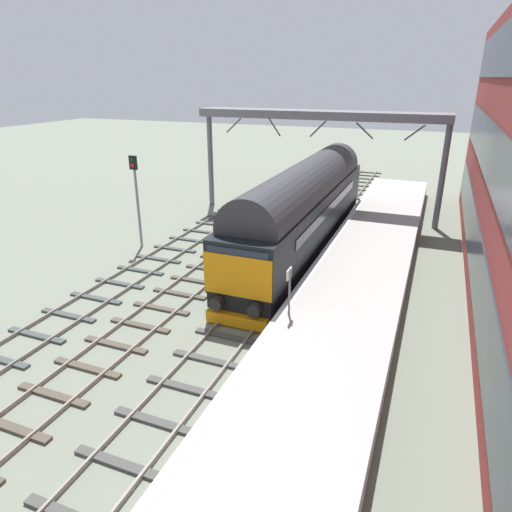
# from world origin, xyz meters

# --- Properties ---
(ground_plane) EXTENTS (140.00, 140.00, 0.00)m
(ground_plane) POSITION_xyz_m (0.00, 0.00, 0.00)
(ground_plane) COLOR slate
(ground_plane) RESTS_ON ground
(track_main) EXTENTS (2.50, 60.00, 0.15)m
(track_main) POSITION_xyz_m (0.00, 0.00, 0.06)
(track_main) COLOR gray
(track_main) RESTS_ON ground
(track_adjacent_west) EXTENTS (2.50, 60.00, 0.15)m
(track_adjacent_west) POSITION_xyz_m (-3.37, 0.00, 0.06)
(track_adjacent_west) COLOR gray
(track_adjacent_west) RESTS_ON ground
(track_adjacent_far_west) EXTENTS (2.50, 60.00, 0.15)m
(track_adjacent_far_west) POSITION_xyz_m (-6.42, 0.00, 0.06)
(track_adjacent_far_west) COLOR slate
(track_adjacent_far_west) RESTS_ON ground
(station_platform) EXTENTS (4.00, 44.00, 1.01)m
(station_platform) POSITION_xyz_m (3.60, 0.00, 0.50)
(station_platform) COLOR #ACA5A2
(station_platform) RESTS_ON ground
(diesel_locomotive) EXTENTS (2.74, 17.68, 4.68)m
(diesel_locomotive) POSITION_xyz_m (0.00, 6.45, 2.48)
(diesel_locomotive) COLOR black
(diesel_locomotive) RESTS_ON ground
(signal_post_near) EXTENTS (0.44, 0.22, 4.95)m
(signal_post_near) POSITION_xyz_m (-8.36, 3.71, 3.05)
(signal_post_near) COLOR gray
(signal_post_near) RESTS_ON ground
(platform_number_sign) EXTENTS (0.10, 0.44, 1.69)m
(platform_number_sign) POSITION_xyz_m (2.00, -2.35, 2.14)
(platform_number_sign) COLOR slate
(platform_number_sign) RESTS_ON station_platform
(overhead_footbridge) EXTENTS (15.72, 2.00, 6.74)m
(overhead_footbridge) POSITION_xyz_m (-1.16, 13.15, 6.17)
(overhead_footbridge) COLOR slate
(overhead_footbridge) RESTS_ON ground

